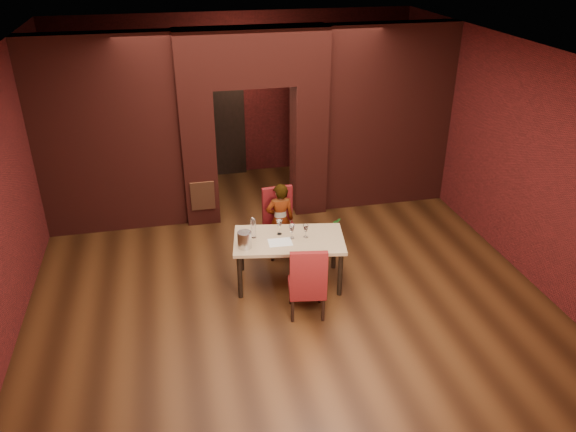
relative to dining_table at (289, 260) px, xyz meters
The scene contains 25 objects.
floor 0.49m from the dining_table, 104.50° to the left, with size 8.00×8.00×0.00m, color #422410.
ceiling 2.86m from the dining_table, 104.50° to the left, with size 7.00×8.00×0.04m, color silver.
wall_back 4.50m from the dining_table, 91.10° to the left, with size 7.00×0.04×3.20m, color maroon.
wall_front 3.88m from the dining_table, 91.29° to the right, with size 7.00×0.04×3.20m, color maroon.
wall_left 3.81m from the dining_table, behind, with size 0.04×8.00×3.20m, color maroon.
wall_right 3.65m from the dining_table, ahead, with size 0.04×8.00×3.20m, color maroon.
pillar_left 2.66m from the dining_table, 113.99° to the left, with size 0.55×0.55×2.30m, color maroon.
pillar_right 2.60m from the dining_table, 69.52° to the left, with size 0.55×0.55×2.30m, color maroon.
lintel 3.33m from the dining_table, 92.05° to the left, with size 2.45×0.55×0.90m, color maroon.
wing_wall_left 3.59m from the dining_table, 136.50° to the left, with size 2.27×0.35×3.20m, color maroon.
wing_wall_right 3.48m from the dining_table, 45.52° to the left, with size 2.27×0.35×3.20m, color maroon.
vent_panel 2.28m from the dining_table, 117.02° to the left, with size 0.40×0.03×0.50m, color #AC5832.
rear_door 4.34m from the dining_table, 96.47° to the left, with size 0.90×0.08×2.10m, color black.
rear_door_frame 4.30m from the dining_table, 96.53° to the left, with size 1.02×0.04×2.22m, color black.
dining_table is the anchor object (origin of this frame).
chair_far 0.85m from the dining_table, 85.88° to the left, with size 0.47×0.47×1.04m, color maroon.
chair_near 0.77m from the dining_table, 84.69° to the right, with size 0.47×0.47×1.04m, color maroon.
person_seated 0.82m from the dining_table, 87.21° to the left, with size 0.44×0.29×1.20m, color beige.
wine_glass_a 0.50m from the dining_table, 123.79° to the left, with size 0.09×0.09×0.22m, color white, non-canonical shape.
wine_glass_b 0.46m from the dining_table, ahead, with size 0.08×0.08×0.21m, color white, non-canonical shape.
wine_glass_c 0.51m from the dining_table, ahead, with size 0.08×0.08×0.19m, color silver, non-canonical shape.
tasting_sheet 0.39m from the dining_table, 150.68° to the right, with size 0.32×0.24×0.00m, color silver.
wine_bucket 0.80m from the dining_table, behind, with size 0.19×0.19×0.23m, color #B6B6BC.
water_bottle 0.71m from the dining_table, 163.53° to the left, with size 0.07×0.07×0.30m, color white.
potted_plant 1.37m from the dining_table, 48.56° to the left, with size 0.35×0.30×0.38m, color #23631D.
Camera 1 is at (-1.41, -6.95, 4.54)m, focal length 35.00 mm.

